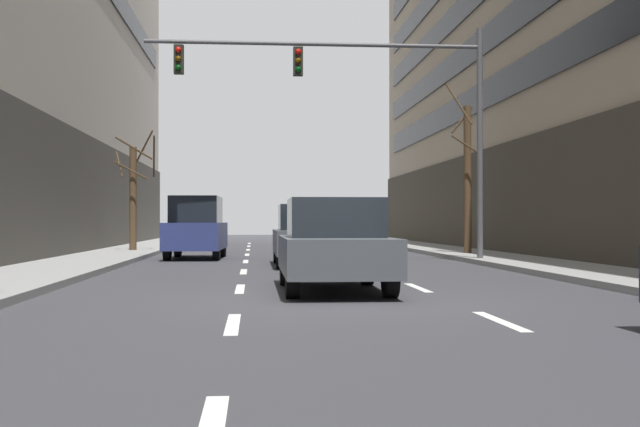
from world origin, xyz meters
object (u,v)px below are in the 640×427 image
(traffic_signal_0, at_px, (367,92))
(street_tree_3, at_px, (134,194))
(car_driving_1, at_px, (309,236))
(street_tree_0, at_px, (467,176))
(car_driving_2, at_px, (334,246))
(car_driving_0, at_px, (196,228))

(traffic_signal_0, xyz_separation_m, street_tree_3, (-7.91, 7.60, -2.75))
(car_driving_1, bearing_deg, street_tree_0, 41.11)
(car_driving_2, xyz_separation_m, street_tree_0, (5.97, 13.15, 2.00))
(car_driving_1, relative_size, street_tree_3, 0.98)
(car_driving_0, xyz_separation_m, car_driving_1, (3.42, -4.65, -0.19))
(car_driving_1, relative_size, traffic_signal_0, 0.45)
(car_driving_1, relative_size, car_driving_2, 1.04)
(traffic_signal_0, bearing_deg, street_tree_3, 136.17)
(car_driving_2, height_order, street_tree_3, street_tree_3)
(car_driving_0, height_order, traffic_signal_0, traffic_signal_0)
(car_driving_0, height_order, street_tree_3, street_tree_3)
(street_tree_0, bearing_deg, car_driving_1, -138.89)
(car_driving_2, xyz_separation_m, traffic_signal_0, (1.92, 9.31, 4.24))
(car_driving_1, distance_m, car_driving_2, 8.02)
(car_driving_1, height_order, street_tree_3, street_tree_3)
(car_driving_0, xyz_separation_m, street_tree_0, (9.29, 0.48, 1.78))
(car_driving_1, distance_m, street_tree_0, 8.03)
(car_driving_0, distance_m, street_tree_0, 9.47)
(car_driving_0, relative_size, street_tree_3, 0.94)
(car_driving_2, height_order, traffic_signal_0, traffic_signal_0)
(traffic_signal_0, height_order, street_tree_3, traffic_signal_0)
(street_tree_3, bearing_deg, car_driving_1, -55.55)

